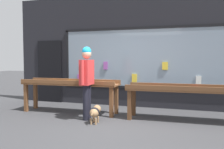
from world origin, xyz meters
The scene contains 6 objects.
ground_plane centered at (0.00, 0.00, 0.00)m, with size 40.00×40.00×0.00m, color #38383A.
shopfront_facade centered at (-0.01, 2.39, 1.73)m, with size 8.16×0.29×3.51m.
display_table_left centered at (-1.50, 0.93, 0.74)m, with size 2.73×0.69×0.92m.
display_table_right centered at (1.51, 0.93, 0.70)m, with size 2.73×0.74×0.87m.
person_browsing centered at (-0.75, 0.35, 1.05)m, with size 0.25×0.69×1.78m.
small_dog centered at (-0.43, 0.09, 0.26)m, with size 0.25×0.55×0.39m.
Camera 1 is at (1.73, -5.19, 1.49)m, focal length 40.00 mm.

